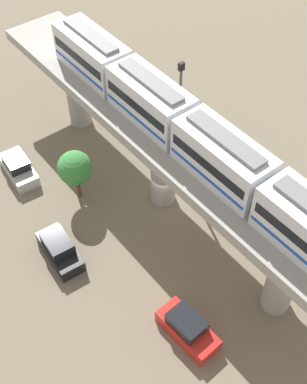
{
  "coord_description": "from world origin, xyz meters",
  "views": [
    {
      "loc": [
        -16.5,
        -19.61,
        29.9
      ],
      "look_at": [
        -2.5,
        -1.97,
        4.25
      ],
      "focal_mm": 47.31,
      "sensor_mm": 36.0,
      "label": 1
    }
  ],
  "objects_px": {
    "parked_car_red": "(187,328)",
    "tree_near_viaduct": "(75,168)",
    "parked_car_silver": "(18,168)",
    "parked_car_black": "(60,249)",
    "signal_post": "(179,112)",
    "train": "(185,128)"
  },
  "relations": [
    {
      "from": "tree_near_viaduct",
      "to": "signal_post",
      "type": "xyz_separation_m",
      "value": [
        8.35,
        -1.94,
        2.3
      ]
    },
    {
      "from": "parked_car_red",
      "to": "parked_car_silver",
      "type": "bearing_deg",
      "value": 91.87
    },
    {
      "from": "parked_car_black",
      "to": "train",
      "type": "bearing_deg",
      "value": -9.54
    },
    {
      "from": "signal_post",
      "to": "tree_near_viaduct",
      "type": "bearing_deg",
      "value": 166.93
    },
    {
      "from": "parked_car_silver",
      "to": "parked_car_red",
      "type": "bearing_deg",
      "value": -80.19
    },
    {
      "from": "tree_near_viaduct",
      "to": "signal_post",
      "type": "distance_m",
      "value": 8.87
    },
    {
      "from": "signal_post",
      "to": "train",
      "type": "bearing_deg",
      "value": -128.17
    },
    {
      "from": "parked_car_red",
      "to": "signal_post",
      "type": "relative_size",
      "value": 0.44
    },
    {
      "from": "parked_car_silver",
      "to": "parked_car_red",
      "type": "xyz_separation_m",
      "value": [
        1.57,
        -18.92,
        0.0
      ]
    },
    {
      "from": "parked_car_black",
      "to": "signal_post",
      "type": "bearing_deg",
      "value": 14.02
    },
    {
      "from": "parked_car_red",
      "to": "train",
      "type": "bearing_deg",
      "value": 49.61
    },
    {
      "from": "tree_near_viaduct",
      "to": "parked_car_red",
      "type": "bearing_deg",
      "value": -94.01
    },
    {
      "from": "signal_post",
      "to": "parked_car_silver",
      "type": "bearing_deg",
      "value": 147.75
    },
    {
      "from": "parked_car_silver",
      "to": "signal_post",
      "type": "xyz_separation_m",
      "value": [
        10.89,
        -6.87,
        4.62
      ]
    },
    {
      "from": "parked_car_silver",
      "to": "tree_near_viaduct",
      "type": "distance_m",
      "value": 6.02
    },
    {
      "from": "parked_car_silver",
      "to": "tree_near_viaduct",
      "type": "height_order",
      "value": "tree_near_viaduct"
    },
    {
      "from": "parked_car_black",
      "to": "parked_car_red",
      "type": "bearing_deg",
      "value": -67.9
    },
    {
      "from": "train",
      "to": "signal_post",
      "type": "relative_size",
      "value": 2.83
    },
    {
      "from": "parked_car_red",
      "to": "tree_near_viaduct",
      "type": "relative_size",
      "value": 0.97
    },
    {
      "from": "train",
      "to": "parked_car_black",
      "type": "distance_m",
      "value": 12.21
    },
    {
      "from": "parked_car_black",
      "to": "parked_car_silver",
      "type": "relative_size",
      "value": 1.0
    },
    {
      "from": "train",
      "to": "parked_car_silver",
      "type": "height_order",
      "value": "train"
    }
  ]
}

